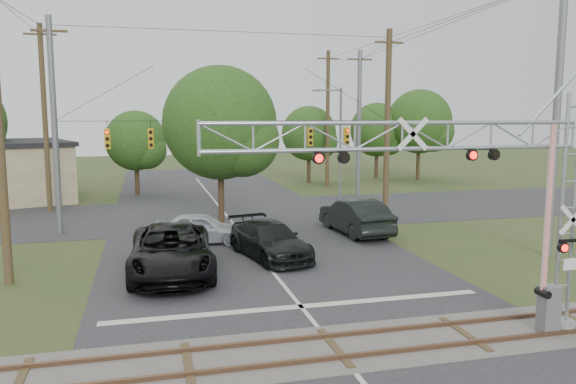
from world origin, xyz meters
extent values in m
plane|color=#32431F|center=(0.00, 0.00, 0.00)|extent=(160.00, 160.00, 0.00)
cube|color=#242426|center=(0.00, 10.00, 0.01)|extent=(14.00, 90.00, 0.02)
cube|color=#242426|center=(0.00, 24.00, 0.01)|extent=(90.00, 12.00, 0.02)
cube|color=#524B47|center=(0.00, 2.00, 0.02)|extent=(90.00, 3.20, 0.05)
cube|color=brown|center=(0.00, 1.28, 0.09)|extent=(90.00, 0.12, 0.14)
cube|color=brown|center=(0.00, 2.72, 0.09)|extent=(90.00, 0.12, 0.14)
cylinder|color=gray|center=(7.01, 1.70, 0.15)|extent=(0.88, 0.88, 0.29)
cube|color=silver|center=(6.97, 1.41, 2.09)|extent=(0.44, 0.03, 0.34)
cube|color=slate|center=(6.43, 1.51, 0.73)|extent=(0.54, 0.44, 1.46)
cube|color=red|center=(6.19, 1.51, 3.70)|extent=(0.14, 0.09, 4.87)
cylinder|color=slate|center=(-9.50, 20.00, 5.75)|extent=(0.32, 0.32, 11.50)
cylinder|color=#3C2E1C|center=(9.50, 20.00, 5.75)|extent=(0.36, 0.36, 11.50)
cylinder|color=black|center=(0.00, 20.00, 6.06)|extent=(19.00, 0.03, 0.03)
cube|color=gold|center=(-6.86, 20.00, 5.11)|extent=(0.30, 0.30, 1.10)
cube|color=gold|center=(-4.57, 20.00, 5.11)|extent=(0.30, 0.30, 1.10)
cube|color=gold|center=(-2.29, 20.00, 5.11)|extent=(0.30, 0.30, 1.10)
cube|color=gold|center=(0.00, 20.00, 5.11)|extent=(0.30, 0.30, 1.10)
cube|color=gold|center=(2.29, 20.00, 5.11)|extent=(0.30, 0.30, 1.10)
cube|color=gold|center=(4.57, 20.00, 5.11)|extent=(0.30, 0.30, 1.10)
cube|color=gold|center=(6.86, 20.00, 5.11)|extent=(0.30, 0.30, 1.10)
imported|color=black|center=(-4.00, 10.57, 0.98)|extent=(3.53, 7.17, 1.96)
imported|color=black|center=(0.41, 12.24, 0.81)|extent=(3.44, 5.92, 1.61)
imported|color=#BABCC3|center=(-2.31, 15.91, 0.77)|extent=(4.80, 2.69, 1.54)
imported|color=black|center=(6.03, 16.14, 0.95)|extent=(2.45, 5.90, 1.90)
cylinder|color=slate|center=(9.02, 27.11, 4.18)|extent=(0.19, 0.19, 8.35)
cylinder|color=slate|center=(8.09, 27.11, 8.17)|extent=(1.86, 0.11, 0.11)
cube|color=slate|center=(7.16, 27.11, 8.12)|extent=(0.56, 0.23, 0.14)
cylinder|color=#3C2E1C|center=(-11.17, 27.69, 6.10)|extent=(0.34, 0.34, 12.20)
cube|color=#3C2E1C|center=(-11.17, 27.69, 11.50)|extent=(2.00, 0.12, 0.12)
cylinder|color=slate|center=(11.23, 29.14, 5.65)|extent=(0.34, 0.34, 11.29)
cube|color=#3C2E1C|center=(11.23, 29.14, 10.59)|extent=(2.00, 0.12, 0.12)
cylinder|color=slate|center=(12.81, 9.41, 6.46)|extent=(0.34, 0.34, 12.93)
cylinder|color=#3C2E1C|center=(10.89, 35.81, 5.98)|extent=(0.34, 0.34, 11.97)
cube|color=#3C2E1C|center=(10.89, 35.81, 11.27)|extent=(2.00, 0.12, 0.12)
cylinder|color=#3B2B1A|center=(-5.61, 34.48, 1.55)|extent=(0.36, 0.36, 3.09)
sphere|color=#204413|center=(-5.61, 34.48, 4.36)|extent=(4.78, 4.78, 4.78)
cylinder|color=#3B2B1A|center=(-0.70, 20.33, 2.11)|extent=(0.36, 0.36, 4.22)
sphere|color=#204413|center=(-0.70, 20.33, 5.94)|extent=(6.52, 6.52, 6.52)
cylinder|color=#3B2B1A|center=(10.05, 38.83, 1.66)|extent=(0.36, 0.36, 3.32)
sphere|color=#204413|center=(10.05, 38.83, 4.67)|extent=(5.13, 5.13, 5.13)
cylinder|color=#3B2B1A|center=(17.74, 40.74, 1.75)|extent=(0.36, 0.36, 3.49)
sphere|color=#204413|center=(17.74, 40.74, 4.92)|extent=(5.39, 5.39, 5.39)
cylinder|color=#3B2B1A|center=(21.35, 38.76, 2.04)|extent=(0.36, 0.36, 4.08)
sphere|color=#204413|center=(21.35, 38.76, 5.75)|extent=(6.30, 6.30, 6.30)
camera|label=1|loc=(-4.87, -11.92, 6.40)|focal=35.00mm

